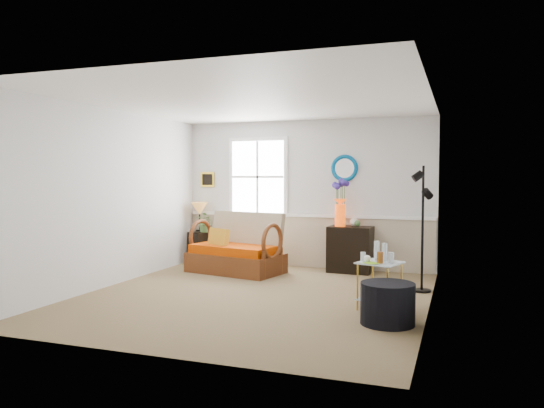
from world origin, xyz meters
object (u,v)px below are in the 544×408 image
(loveseat, at_px, (236,243))
(floor_lamp, at_px, (423,229))
(ottoman, at_px, (388,303))
(cabinet, at_px, (350,249))
(side_table, at_px, (380,286))
(lamp_stand, at_px, (200,247))

(loveseat, height_order, floor_lamp, floor_lamp)
(ottoman, bearing_deg, cabinet, 108.57)
(side_table, bearing_deg, floor_lamp, 71.28)
(loveseat, relative_size, floor_lamp, 0.87)
(lamp_stand, bearing_deg, loveseat, -34.54)
(side_table, distance_m, floor_lamp, 1.41)
(loveseat, relative_size, side_table, 2.62)
(cabinet, height_order, ottoman, cabinet)
(loveseat, height_order, cabinet, loveseat)
(floor_lamp, bearing_deg, ottoman, -119.85)
(ottoman, bearing_deg, side_table, 106.07)
(cabinet, relative_size, ottoman, 1.30)
(lamp_stand, height_order, floor_lamp, floor_lamp)
(loveseat, height_order, ottoman, loveseat)
(loveseat, distance_m, lamp_stand, 1.29)
(cabinet, bearing_deg, loveseat, -156.91)
(floor_lamp, bearing_deg, cabinet, 114.40)
(lamp_stand, relative_size, floor_lamp, 0.32)
(lamp_stand, distance_m, cabinet, 2.85)
(cabinet, distance_m, floor_lamp, 1.77)
(cabinet, height_order, side_table, cabinet)
(side_table, distance_m, ottoman, 0.63)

